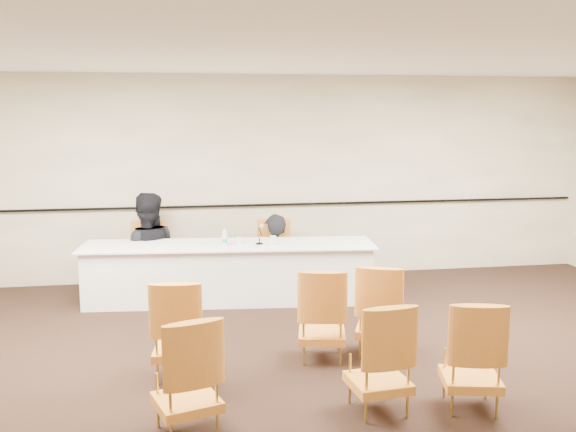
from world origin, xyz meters
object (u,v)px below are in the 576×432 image
Objects in this scene: microphone at (259,235)px; aud_chair_front_mid at (322,313)px; water_bottle at (225,237)px; panel_table at (229,272)px; panelist_main_chair at (275,255)px; aud_chair_back_right at (471,354)px; aud_chair_front_left at (179,328)px; drinking_glass at (239,241)px; aud_chair_front_right at (380,309)px; panelist_second at (147,258)px; aud_chair_back_mid at (379,356)px; panelist_main at (275,270)px; coffee_cup at (273,241)px; panelist_second_chair at (147,257)px; aud_chair_back_left at (186,374)px.

microphone is 2.18m from aud_chair_front_mid.
water_bottle reaches higher than aud_chair_front_mid.
panelist_main_chair is at bearing 41.76° from panel_table.
panelist_main_chair is 1.00× the size of aud_chair_back_right.
panel_table is at bearing 57.83° from water_bottle.
aud_chair_front_mid is (1.41, 0.20, 0.00)m from aud_chair_front_left.
water_bottle is 2.21× the size of drinking_glass.
microphone is 2.32m from aud_chair_front_right.
aud_chair_back_mid is at bearing 116.43° from panelist_second.
panelist_main reaches higher than aud_chair_back_right.
aud_chair_front_left is 1.00× the size of aud_chair_front_mid.
panelist_main is 4.09m from aud_chair_back_right.
aud_chair_back_right is (2.40, -1.06, 0.00)m from aud_chair_front_left.
panelist_second_chair is at bearing 151.82° from coffee_cup.
water_bottle is 0.23× the size of aud_chair_front_mid.
panelist_main_chair reaches higher than coffee_cup.
aud_chair_front_right is (2.03, 0.25, 0.00)m from aud_chair_front_left.
panelist_second_chair is 1.00× the size of aud_chair_back_mid.
panelist_main is 0.90m from microphone.
panelist_second is at bearing 143.87° from water_bottle.
panelist_main_chair is at bearing 38.65° from water_bottle.
water_bottle is 0.23× the size of aud_chair_back_left.
aud_chair_front_mid is at bearing -68.74° from water_bottle.
panelist_main_chair is 7.30× the size of coffee_cup.
panel_table is 1.27m from panelist_second_chair.
aud_chair_front_left is (-1.33, -2.89, 0.00)m from panelist_main_chair.
panelist_main_chair reaches higher than panel_table.
aud_chair_back_left is at bearing -101.91° from drinking_glass.
aud_chair_back_mid is (0.58, -3.30, -0.41)m from microphone.
panel_table is 2.47m from aud_chair_front_left.
panelist_main_chair is 1.00× the size of aud_chair_back_mid.
coffee_cup is (0.56, -0.21, 0.44)m from panel_table.
panelist_main is at bearing 0.00° from panelist_main_chair.
panel_table is at bearing 159.18° from coffee_cup.
aud_chair_back_mid is at bearing -57.67° from panelist_second_chair.
panelist_second is at bearing 134.70° from aud_chair_front_mid.
panelist_second reaches higher than panelist_main_chair.
aud_chair_front_mid and aud_chair_back_mid have the same top height.
aud_chair_front_mid is (0.82, -2.10, -0.39)m from water_bottle.
panelist_main reaches higher than aud_chair_front_left.
panelist_second is (-1.76, 0.16, 0.20)m from panelist_main.
panel_table is 3.99× the size of aud_chair_front_mid.
microphone is 0.45m from water_bottle.
aud_chair_front_left is at bearing -99.82° from panel_table.
panelist_second_chair is at bearing 149.65° from drinking_glass.
aud_chair_front_right is at bearing -45.21° from microphone.
panelist_second is 0.02m from panelist_second_chair.
aud_chair_front_mid is at bearing 141.19° from aud_chair_back_right.
panelist_main_chair is 0.84m from drinking_glass.
aud_chair_back_right is at bearing -11.16° from aud_chair_back_mid.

